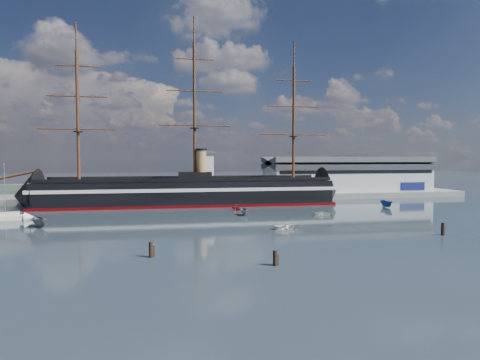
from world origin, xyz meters
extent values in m
plane|color=#1D2931|center=(0.00, 40.00, 0.00)|extent=(600.00, 600.00, 0.00)
cube|color=slate|center=(10.00, 76.00, 0.00)|extent=(180.00, 18.00, 2.00)
cube|color=#B7BABC|center=(58.00, 80.00, 7.00)|extent=(62.00, 20.00, 10.00)
cube|color=#3F4247|center=(58.00, 80.00, 12.60)|extent=(63.00, 21.00, 2.00)
cube|color=silver|center=(3.00, 73.00, 9.00)|extent=(4.00, 4.00, 14.00)
cube|color=#3F4247|center=(3.00, 73.00, 16.50)|extent=(5.00, 5.00, 1.00)
cube|color=black|center=(-4.35, 60.00, 4.00)|extent=(88.23, 17.31, 7.00)
cube|color=silver|center=(-4.35, 60.00, 5.20)|extent=(90.23, 17.58, 1.00)
cube|color=#4A0305|center=(-4.35, 60.00, 0.35)|extent=(90.23, 17.54, 0.90)
cone|color=black|center=(-50.85, 60.00, 3.70)|extent=(14.23, 15.89, 15.68)
cone|color=black|center=(42.15, 60.00, 3.70)|extent=(11.23, 15.84, 15.68)
cube|color=brown|center=(-4.35, 60.00, 7.60)|extent=(88.21, 16.03, 0.40)
cube|color=black|center=(-2.35, 60.00, 9.00)|extent=(10.09, 6.15, 2.50)
cylinder|color=#A48148|center=(-0.35, 60.00, 12.50)|extent=(3.20, 3.20, 9.00)
cylinder|color=#381E0F|center=(-56.35, 60.00, 9.00)|extent=(17.76, 0.97, 4.43)
cylinder|color=#381E0F|center=(-36.35, 60.00, 26.80)|extent=(0.90, 0.90, 38.00)
cylinder|color=#381E0F|center=(-2.35, 60.00, 28.80)|extent=(0.90, 0.90, 42.00)
cylinder|color=#381E0F|center=(29.65, 60.00, 25.80)|extent=(0.90, 0.90, 36.00)
cube|color=white|center=(-47.93, 37.37, 0.56)|extent=(8.59, 3.28, 1.12)
cube|color=white|center=(-47.93, 37.37, 1.45)|extent=(4.63, 2.23, 0.90)
cylinder|color=#B2B2B7|center=(-48.49, 37.37, 7.27)|extent=(0.18, 0.18, 12.31)
imported|color=slate|center=(-37.70, 25.56, 0.00)|extent=(6.93, 5.68, 2.67)
imported|color=silver|center=(12.96, 13.26, 0.00)|extent=(1.75, 3.77, 1.71)
imported|color=slate|center=(8.11, 34.67, 0.00)|extent=(5.45, 2.22, 2.14)
imported|color=maroon|center=(7.94, 44.56, 0.00)|extent=(5.23, 5.52, 1.95)
imported|color=silver|center=(27.67, 30.60, 0.00)|extent=(1.57, 2.91, 1.29)
imported|color=navy|center=(52.71, 42.56, 0.00)|extent=(6.48, 2.48, 2.58)
cylinder|color=black|center=(-14.18, -5.00, 0.00)|extent=(0.64, 0.64, 3.02)
cylinder|color=black|center=(2.46, -12.95, 0.00)|extent=(0.64, 0.64, 2.79)
cylinder|color=black|center=(39.56, 1.62, 0.00)|extent=(0.64, 0.64, 3.08)
camera|label=1|loc=(-12.56, -64.61, 14.62)|focal=30.00mm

